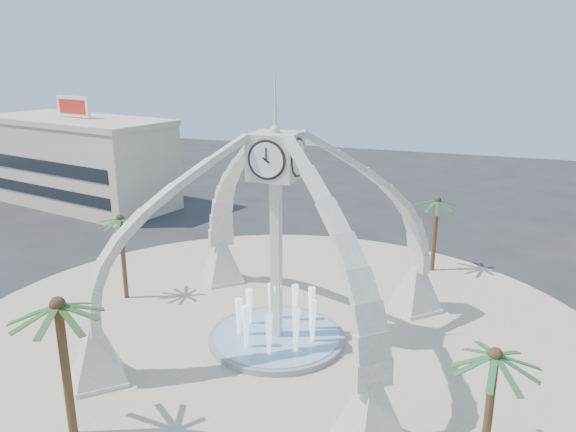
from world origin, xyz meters
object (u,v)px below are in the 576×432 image
(clock_tower, at_px, (276,237))
(palm_south, at_px, (58,307))
(fountain, at_px, (277,337))
(palm_west, at_px, (120,220))
(palm_east, at_px, (495,356))
(palm_north, at_px, (437,201))

(clock_tower, xyz_separation_m, palm_south, (-5.39, -11.03, -0.23))
(fountain, xyz_separation_m, palm_south, (-5.39, -11.03, 5.97))
(clock_tower, xyz_separation_m, palm_west, (-11.95, 2.05, -0.80))
(palm_east, relative_size, palm_west, 0.90)
(palm_west, relative_size, palm_south, 0.90)
(clock_tower, bearing_deg, palm_north, 63.22)
(palm_west, xyz_separation_m, palm_south, (6.56, -13.08, 0.58))
(clock_tower, height_order, palm_east, clock_tower)
(clock_tower, bearing_deg, palm_west, 170.27)
(fountain, xyz_separation_m, palm_west, (-11.95, 2.05, 5.40))
(palm_east, height_order, palm_north, palm_north)
(clock_tower, height_order, palm_south, clock_tower)
(palm_south, bearing_deg, fountain, 63.95)
(fountain, height_order, palm_south, palm_south)
(palm_north, bearing_deg, palm_east, -78.36)
(palm_south, bearing_deg, palm_east, 14.16)
(fountain, relative_size, palm_east, 1.38)
(palm_east, distance_m, palm_north, 21.73)
(palm_east, bearing_deg, fountain, 150.23)
(palm_west, bearing_deg, clock_tower, -9.73)
(palm_east, bearing_deg, clock_tower, 150.23)
(palm_west, xyz_separation_m, palm_north, (19.30, 12.52, -0.07))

